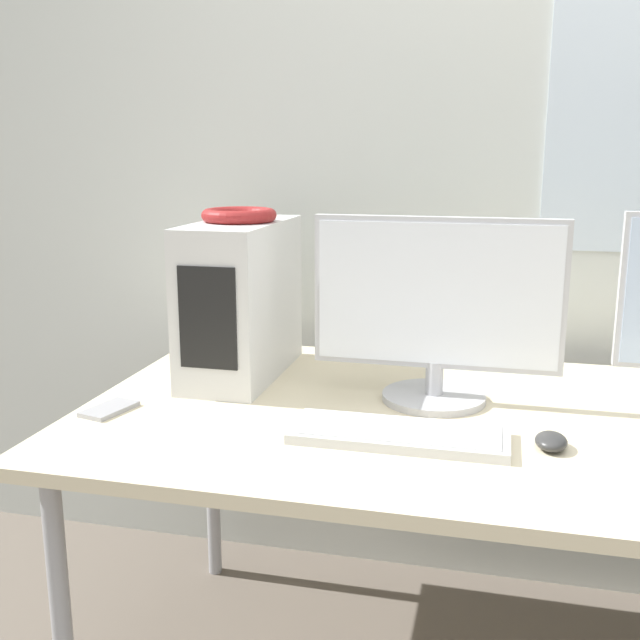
{
  "coord_description": "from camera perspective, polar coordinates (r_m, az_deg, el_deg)",
  "views": [
    {
      "loc": [
        -0.33,
        -1.06,
        1.26
      ],
      "look_at": [
        -0.71,
        0.47,
        0.9
      ],
      "focal_mm": 42.0,
      "sensor_mm": 36.0,
      "label": 1
    }
  ],
  "objects": [
    {
      "name": "wall_back",
      "position": [
        2.17,
        23.21,
        14.13
      ],
      "size": [
        8.0,
        0.07,
        2.7
      ],
      "color": "silver",
      "rests_on": "ground_plane"
    },
    {
      "name": "pc_tower",
      "position": [
        1.86,
        -6.04,
        1.56
      ],
      "size": [
        0.19,
        0.44,
        0.38
      ],
      "color": "silver",
      "rests_on": "desk"
    },
    {
      "name": "headphones",
      "position": [
        1.83,
        -6.18,
        7.95
      ],
      "size": [
        0.18,
        0.18,
        0.03
      ],
      "color": "maroon",
      "rests_on": "pc_tower"
    },
    {
      "name": "monitor_main",
      "position": [
        1.66,
        8.88,
        0.86
      ],
      "size": [
        0.55,
        0.23,
        0.41
      ],
      "color": "#B7B7BC",
      "rests_on": "desk"
    },
    {
      "name": "keyboard",
      "position": [
        1.48,
        6.07,
        -8.65
      ],
      "size": [
        0.42,
        0.16,
        0.02
      ],
      "color": "silver",
      "rests_on": "desk"
    },
    {
      "name": "mouse",
      "position": [
        1.5,
        17.2,
        -8.82
      ],
      "size": [
        0.06,
        0.08,
        0.03
      ],
      "color": "#2D2D2D",
      "rests_on": "desk"
    },
    {
      "name": "cell_phone",
      "position": [
        1.69,
        -15.76,
        -6.55
      ],
      "size": [
        0.09,
        0.14,
        0.01
      ],
      "rotation": [
        0.0,
        0.0,
        -0.24
      ],
      "color": "#99999E",
      "rests_on": "desk"
    }
  ]
}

